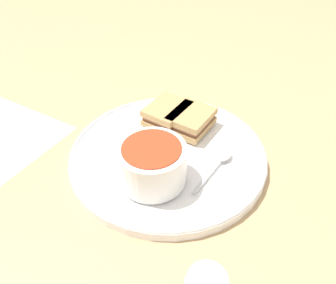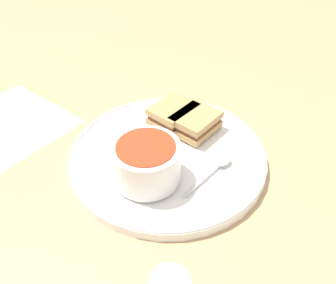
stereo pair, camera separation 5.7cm
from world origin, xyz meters
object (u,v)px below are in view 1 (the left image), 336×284
spoon (221,159)px  sandwich_half_far (168,114)px  sandwich_half_near (191,120)px  soup_bowl (154,164)px

spoon → sandwich_half_far: 0.15m
sandwich_half_near → sandwich_half_far: 0.05m
spoon → soup_bowl: bearing=146.1°
sandwich_half_near → soup_bowl: bearing=174.0°
soup_bowl → spoon: 0.12m
sandwich_half_far → sandwich_half_near: bearing=-96.2°
soup_bowl → sandwich_half_far: 0.16m
soup_bowl → sandwich_half_far: soup_bowl is taller
soup_bowl → sandwich_half_far: bearing=12.1°
sandwich_half_near → sandwich_half_far: bearing=83.8°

